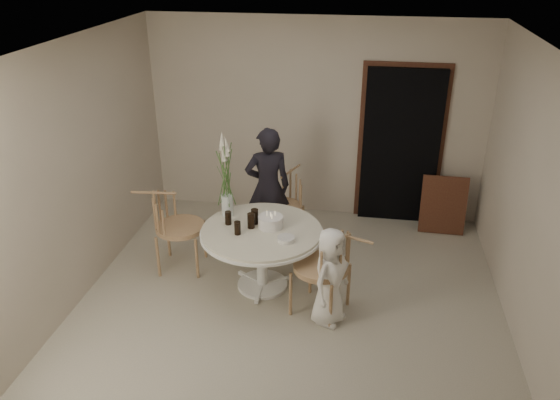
% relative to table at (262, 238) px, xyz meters
% --- Properties ---
extents(ground, '(4.50, 4.50, 0.00)m').
position_rel_table_xyz_m(ground, '(0.35, -0.25, -0.62)').
color(ground, '#BEB3A2').
rests_on(ground, ground).
extents(room_shell, '(4.50, 4.50, 4.50)m').
position_rel_table_xyz_m(room_shell, '(0.35, -0.25, 1.00)').
color(room_shell, white).
rests_on(room_shell, ground).
extents(doorway, '(1.00, 0.10, 2.10)m').
position_rel_table_xyz_m(doorway, '(1.50, 1.94, 0.43)').
color(doorway, black).
rests_on(doorway, ground).
extents(door_trim, '(1.12, 0.03, 2.22)m').
position_rel_table_xyz_m(door_trim, '(1.50, 1.98, 0.49)').
color(door_trim, brown).
rests_on(door_trim, ground).
extents(table, '(1.33, 1.33, 0.73)m').
position_rel_table_xyz_m(table, '(0.00, 0.00, 0.00)').
color(table, white).
rests_on(table, ground).
extents(picture_frame, '(0.59, 0.18, 0.77)m').
position_rel_table_xyz_m(picture_frame, '(2.11, 1.64, -0.23)').
color(picture_frame, brown).
rests_on(picture_frame, ground).
extents(chair_far, '(0.63, 0.65, 0.92)m').
position_rel_table_xyz_m(chair_far, '(0.09, 1.14, -0.02)').
color(chair_far, tan).
rests_on(chair_far, ground).
extents(chair_right, '(0.70, 0.67, 0.98)m').
position_rel_table_xyz_m(chair_right, '(0.81, -0.37, 0.02)').
color(chair_right, tan).
rests_on(chair_right, ground).
extents(chair_left, '(0.62, 0.58, 0.98)m').
position_rel_table_xyz_m(chair_left, '(-1.15, 0.24, 0.02)').
color(chair_left, tan).
rests_on(chair_left, ground).
extents(girl, '(0.65, 0.53, 1.54)m').
position_rel_table_xyz_m(girl, '(-0.12, 1.00, 0.15)').
color(girl, black).
rests_on(girl, ground).
extents(boy, '(0.51, 0.60, 1.05)m').
position_rel_table_xyz_m(boy, '(0.78, -0.48, -0.09)').
color(boy, white).
rests_on(boy, ground).
extents(birthday_cake, '(0.27, 0.27, 0.18)m').
position_rel_table_xyz_m(birthday_cake, '(0.09, 0.06, 0.18)').
color(birthday_cake, silver).
rests_on(birthday_cake, table).
extents(cola_tumbler_a, '(0.10, 0.10, 0.17)m').
position_rel_table_xyz_m(cola_tumbler_a, '(-0.12, 0.02, 0.20)').
color(cola_tumbler_a, black).
rests_on(cola_tumbler_a, table).
extents(cola_tumbler_b, '(0.08, 0.08, 0.15)m').
position_rel_table_xyz_m(cola_tumbler_b, '(-0.23, -0.15, 0.19)').
color(cola_tumbler_b, black).
rests_on(cola_tumbler_b, table).
extents(cola_tumbler_c, '(0.07, 0.07, 0.15)m').
position_rel_table_xyz_m(cola_tumbler_c, '(-0.38, 0.06, 0.19)').
color(cola_tumbler_c, black).
rests_on(cola_tumbler_c, table).
extents(cola_tumbler_d, '(0.09, 0.09, 0.17)m').
position_rel_table_xyz_m(cola_tumbler_d, '(-0.10, 0.12, 0.20)').
color(cola_tumbler_d, black).
rests_on(cola_tumbler_d, table).
extents(plate_stack, '(0.21, 0.21, 0.05)m').
position_rel_table_xyz_m(plate_stack, '(0.30, -0.21, 0.14)').
color(plate_stack, silver).
rests_on(plate_stack, table).
extents(flower_vase, '(0.13, 0.13, 0.98)m').
position_rel_table_xyz_m(flower_vase, '(-0.44, 0.27, 0.58)').
color(flower_vase, silver).
rests_on(flower_vase, table).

